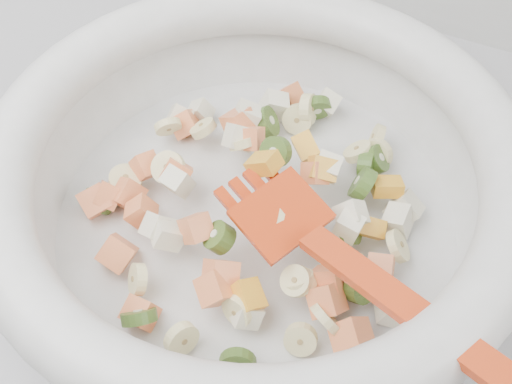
% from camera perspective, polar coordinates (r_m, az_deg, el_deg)
% --- Properties ---
extents(mixing_bowl, '(0.44, 0.41, 0.12)m').
position_cam_1_polar(mixing_bowl, '(0.48, 0.03, 0.96)').
color(mixing_bowl, silver).
rests_on(mixing_bowl, counter).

